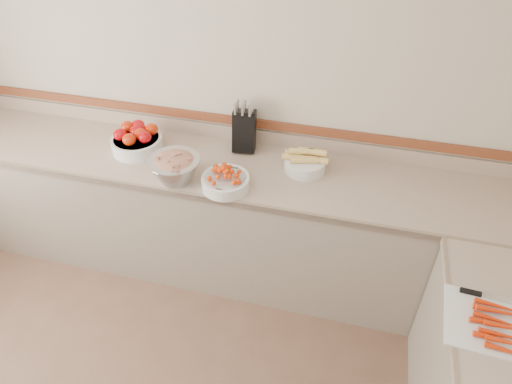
% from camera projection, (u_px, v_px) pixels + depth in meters
% --- Properties ---
extents(back_wall, '(4.00, 0.00, 4.00)m').
position_uv_depth(back_wall, '(228.00, 84.00, 2.87)').
color(back_wall, beige).
rests_on(back_wall, ground_plane).
extents(counter_back, '(4.00, 0.65, 1.08)m').
position_uv_depth(counter_back, '(219.00, 217.00, 3.16)').
color(counter_back, tan).
rests_on(counter_back, ground_plane).
extents(knife_block, '(0.17, 0.19, 0.35)m').
position_uv_depth(knife_block, '(244.00, 130.00, 2.93)').
color(knife_block, black).
rests_on(knife_block, counter_back).
extents(tomato_bowl, '(0.33, 0.33, 0.16)m').
position_uv_depth(tomato_bowl, '(137.00, 139.00, 2.97)').
color(tomato_bowl, silver).
rests_on(tomato_bowl, counter_back).
extents(cherry_tomato_bowl, '(0.28, 0.28, 0.15)m').
position_uv_depth(cherry_tomato_bowl, '(226.00, 180.00, 2.66)').
color(cherry_tomato_bowl, silver).
rests_on(cherry_tomato_bowl, counter_back).
extents(corn_bowl, '(0.28, 0.26, 0.15)m').
position_uv_depth(corn_bowl, '(305.00, 162.00, 2.80)').
color(corn_bowl, silver).
rests_on(corn_bowl, counter_back).
extents(rhubarb_bowl, '(0.31, 0.31, 0.18)m').
position_uv_depth(rhubarb_bowl, '(175.00, 167.00, 2.70)').
color(rhubarb_bowl, '#B2B2BA').
rests_on(rhubarb_bowl, counter_back).
extents(cutting_board, '(0.44, 0.36, 0.06)m').
position_uv_depth(cutting_board, '(497.00, 325.00, 1.93)').
color(cutting_board, silver).
rests_on(cutting_board, counter_right).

